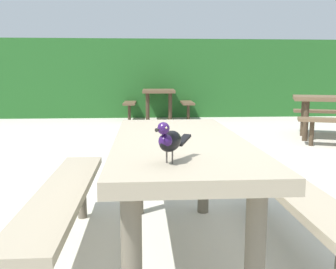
# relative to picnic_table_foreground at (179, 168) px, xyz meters

# --- Properties ---
(ground_plane) EXTENTS (60.00, 60.00, 0.00)m
(ground_plane) POSITION_rel_picnic_table_foreground_xyz_m (0.24, 0.00, -0.56)
(ground_plane) COLOR beige
(hedge_wall) EXTENTS (28.00, 2.35, 1.98)m
(hedge_wall) POSITION_rel_picnic_table_foreground_xyz_m (0.24, 8.47, 0.43)
(hedge_wall) COLOR #235B23
(hedge_wall) RESTS_ON ground
(picnic_table_foreground) EXTENTS (1.69, 1.80, 0.74)m
(picnic_table_foreground) POSITION_rel_picnic_table_foreground_xyz_m (0.00, 0.00, 0.00)
(picnic_table_foreground) COLOR gray
(picnic_table_foreground) RESTS_ON ground
(bird_grackle) EXTENTS (0.18, 0.25, 0.18)m
(bird_grackle) POSITION_rel_picnic_table_foreground_xyz_m (-0.10, -0.63, 0.29)
(bird_grackle) COLOR black
(bird_grackle) RESTS_ON picnic_table_foreground
(picnic_table_mid_right) EXTENTS (1.73, 1.82, 0.74)m
(picnic_table_mid_right) POSITION_rel_picnic_table_foreground_xyz_m (0.19, 7.22, 0.00)
(picnic_table_mid_right) COLOR brown
(picnic_table_mid_right) RESTS_ON ground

